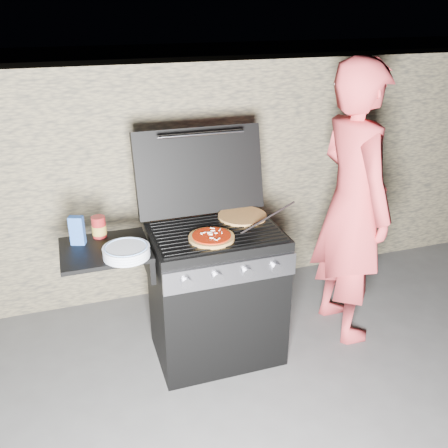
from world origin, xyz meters
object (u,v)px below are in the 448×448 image
object	(u,v)px
pizza_topped	(212,237)
sauce_jar	(99,227)
gas_grill	(179,301)
person	(352,205)

from	to	relation	value
pizza_topped	sauce_jar	bearing A→B (deg)	157.24
pizza_topped	sauce_jar	size ratio (longest dim) A/B	2.10
gas_grill	pizza_topped	xyz separation A→B (m)	(0.19, -0.10, 0.47)
gas_grill	person	distance (m)	1.30
sauce_jar	pizza_topped	bearing A→B (deg)	-22.76
gas_grill	person	bearing A→B (deg)	0.73
pizza_topped	person	bearing A→B (deg)	6.51
pizza_topped	person	distance (m)	1.02
pizza_topped	sauce_jar	distance (m)	0.67
gas_grill	sauce_jar	size ratio (longest dim) A/B	10.36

